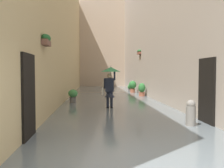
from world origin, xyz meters
name	(u,v)px	position (x,y,z in m)	size (l,w,h in m)	color
ground_plane	(109,98)	(0.00, -12.51, 0.00)	(62.57, 62.57, 0.00)	slate
flood_water	(109,97)	(0.00, -12.51, 0.04)	(6.14, 31.03, 0.07)	slate
building_facade_right	(55,25)	(3.57, -12.51, 4.87)	(2.04, 29.03, 9.74)	tan
building_facade_far	(102,33)	(0.00, -25.93, 6.60)	(8.94, 1.80, 13.19)	tan
person_wading	(110,80)	(0.25, -7.22, 1.39)	(0.91, 0.91, 2.05)	black
potted_plant_far_left	(130,88)	(-2.15, -16.88, 0.40)	(0.48, 0.48, 0.73)	#66605B
potted_plant_mid_right	(73,96)	(2.16, -9.29, 0.47)	(0.51, 0.51, 0.80)	#66605B
potted_plant_mid_left	(142,90)	(-2.34, -12.70, 0.52)	(0.50, 0.50, 0.99)	#9E563D
potted_plant_near_left	(133,86)	(-2.18, -15.84, 0.61)	(0.61, 0.61, 1.04)	#9E563D
mooring_bollard	(191,114)	(-1.98, -3.16, 0.44)	(0.30, 0.30, 0.88)	gray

